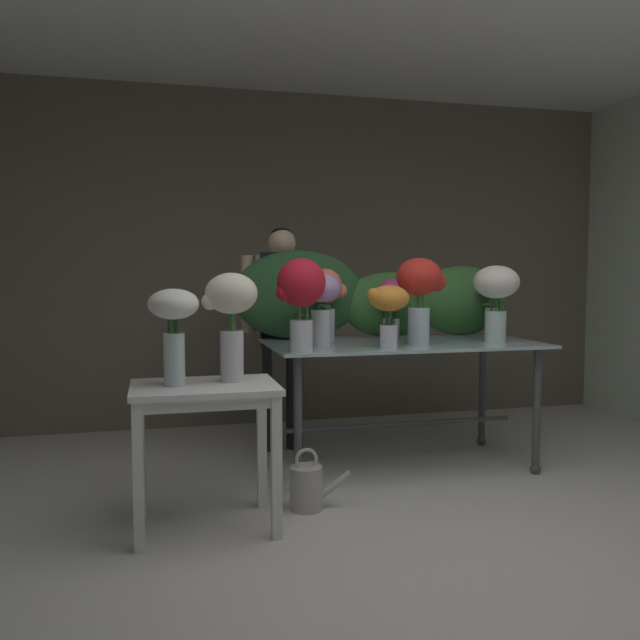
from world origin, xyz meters
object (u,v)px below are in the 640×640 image
Objects in this scene: vase_sunset_hydrangea at (388,305)px; vase_scarlet_roses at (420,289)px; florist at (282,313)px; vase_fuchsia_tulips at (492,299)px; vase_magenta_carnations at (391,303)px; vase_coral_ranunculus at (326,297)px; vase_cream_lisianthus_tall at (231,311)px; display_table_glass at (402,361)px; vase_lilac_anemones at (321,300)px; vase_white_roses_tall at (174,321)px; watering_can at (307,487)px; vase_crimson_dahlias at (301,292)px; side_table_white at (205,405)px; vase_ivory_snapdragons at (496,292)px.

vase_scarlet_roses reaches higher than vase_sunset_hydrangea.
vase_sunset_hydrangea is (0.48, -0.92, 0.10)m from florist.
vase_magenta_carnations is at bearing 179.51° from vase_fuchsia_tulips.
vase_cream_lisianthus_tall is (-0.72, -0.83, -0.03)m from vase_coral_ranunculus.
vase_scarlet_roses is (0.74, -0.78, 0.19)m from florist.
display_table_glass is 3.93× the size of vase_lilac_anemones.
vase_scarlet_roses is at bearing 20.57° from vase_white_roses_tall.
vase_lilac_anemones reaches higher than watering_can.
vase_crimson_dahlias is (-0.77, -0.37, 0.48)m from display_table_glass.
vase_lilac_anemones reaches higher than display_table_glass.
display_table_glass is 2.39× the size of side_table_white.
vase_coral_ranunculus is 0.89× the size of vase_crimson_dahlias.
vase_scarlet_roses is at bearing -29.17° from vase_coral_ranunculus.
vase_coral_ranunculus is 0.86× the size of vase_cream_lisianthus_tall.
vase_ivory_snapdragons is (1.28, -0.78, 0.17)m from florist.
vase_sunset_hydrangea and vase_white_roses_tall have the same top height.
vase_cream_lisianthus_tall reaches higher than display_table_glass.
vase_ivory_snapdragons is at bearing -15.60° from display_table_glass.
side_table_white is 1.37× the size of vase_crimson_dahlias.
vase_magenta_carnations is 0.36m from vase_scarlet_roses.
vase_magenta_carnations is 1.17× the size of watering_can.
vase_magenta_carnations is at bearing 95.31° from display_table_glass.
vase_ivory_snapdragons is at bearing 15.72° from vase_white_roses_tall.
side_table_white is (-1.35, -0.75, -0.08)m from display_table_glass.
vase_ivory_snapdragons is 1.23× the size of vase_magenta_carnations.
side_table_white is 2.33m from vase_fuchsia_tulips.
display_table_glass is 4.25× the size of vase_fuchsia_tulips.
side_table_white is at bearing -150.95° from display_table_glass.
vase_lilac_anemones is at bearing 38.69° from side_table_white.
vase_lilac_anemones is (0.10, -0.75, 0.13)m from florist.
vase_ivory_snapdragons is 0.93× the size of vase_crimson_dahlias.
watering_can is at bearing -134.20° from vase_magenta_carnations.
vase_scarlet_roses reaches higher than vase_lilac_anemones.
vase_cream_lisianthus_tall is at bearing -111.72° from florist.
vase_coral_ranunculus is 0.57m from vase_crimson_dahlias.
vase_scarlet_roses is 0.77m from vase_fuchsia_tulips.
vase_lilac_anemones is at bearing -166.71° from display_table_glass.
side_table_white is 1.53× the size of vase_coral_ranunculus.
vase_scarlet_roses is at bearing -72.72° from display_table_glass.
vase_lilac_anemones is at bearing 156.26° from vase_sunset_hydrangea.
vase_coral_ranunculus reaches higher than vase_fuchsia_tulips.
vase_crimson_dahlias reaches higher than vase_sunset_hydrangea.
vase_lilac_anemones reaches higher than vase_fuchsia_tulips.
vase_scarlet_roses is 1.22× the size of vase_lilac_anemones.
vase_scarlet_roses is at bearing 22.43° from side_table_white.
vase_lilac_anemones is at bearing 34.06° from vase_white_roses_tall.
vase_cream_lisianthus_tall reaches higher than vase_magenta_carnations.
vase_lilac_anemones is (-0.64, 0.03, -0.07)m from vase_scarlet_roses.
vase_sunset_hydrangea is 1.07m from vase_cream_lisianthus_tall.
vase_sunset_hydrangea reaches higher than watering_can.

